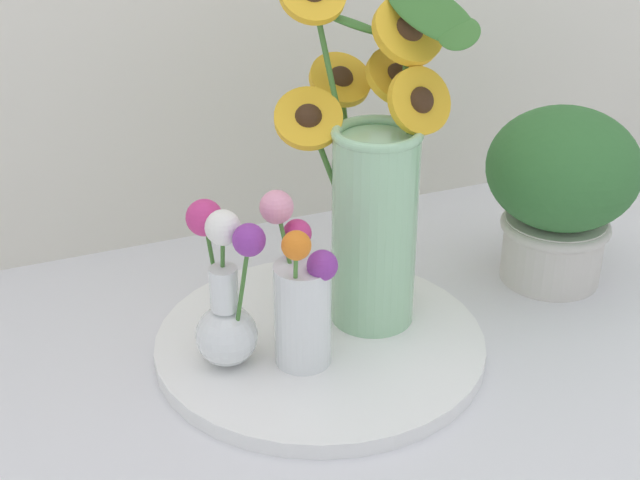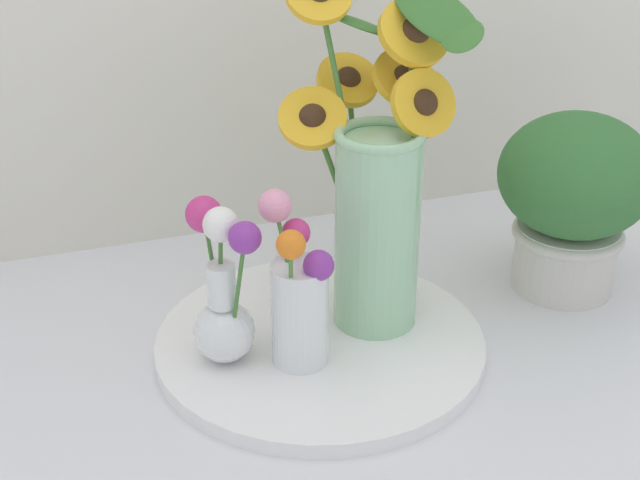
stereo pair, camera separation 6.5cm
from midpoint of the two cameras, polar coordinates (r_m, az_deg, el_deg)
name	(u,v)px [view 2 (the right image)]	position (r m, az deg, el deg)	size (l,w,h in m)	color
ground_plane	(317,394)	(1.06, 1.59, -9.88)	(6.00, 6.00, 0.00)	silver
serving_tray	(320,343)	(1.13, 1.65, -6.65)	(0.41, 0.41, 0.02)	white
mason_jar_sunflowers	(379,189)	(1.09, 5.47, 3.22)	(0.24, 0.23, 0.44)	#99CC9E
vase_small_center	(298,296)	(1.04, 0.39, -3.61)	(0.07, 0.10, 0.21)	white
vase_bulb_right	(223,297)	(1.05, -4.47, -3.66)	(0.08, 0.10, 0.20)	white
potted_plant	(574,194)	(1.26, 17.35, 2.82)	(0.21, 0.21, 0.26)	beige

